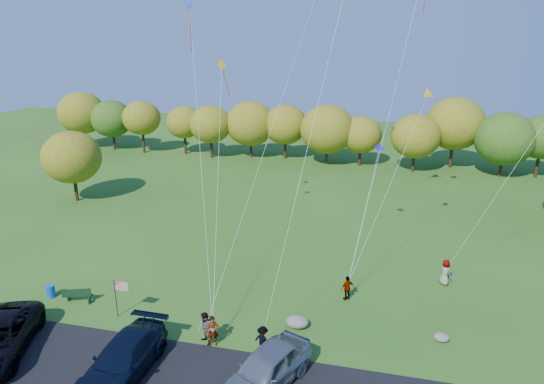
% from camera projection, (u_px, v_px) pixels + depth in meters
% --- Properties ---
extents(ground, '(140.00, 140.00, 0.00)m').
position_uv_depth(ground, '(232.00, 338.00, 26.48)').
color(ground, '#285919').
rests_on(ground, ground).
extents(treeline, '(74.70, 27.77, 8.61)m').
position_uv_depth(treeline, '(348.00, 129.00, 57.80)').
color(treeline, '#3C2716').
rests_on(treeline, ground).
extents(minivan_navy, '(2.51, 6.00, 1.73)m').
position_uv_depth(minivan_navy, '(123.00, 359.00, 23.37)').
color(minivan_navy, black).
rests_on(minivan_navy, asphalt_lane).
extents(minivan_silver, '(4.12, 5.96, 1.88)m').
position_uv_depth(minivan_silver, '(266.00, 369.00, 22.55)').
color(minivan_silver, gray).
rests_on(minivan_silver, asphalt_lane).
extents(flyer_a, '(0.74, 0.63, 1.72)m').
position_uv_depth(flyer_a, '(213.00, 331.00, 25.65)').
color(flyer_a, '#4C4C59').
rests_on(flyer_a, ground).
extents(flyer_b, '(1.15, 1.13, 1.86)m').
position_uv_depth(flyer_b, '(205.00, 329.00, 25.72)').
color(flyer_b, '#4C4C59').
rests_on(flyer_b, ground).
extents(flyer_c, '(1.13, 0.88, 1.54)m').
position_uv_depth(flyer_c, '(263.00, 340.00, 25.06)').
color(flyer_c, '#4C4C59').
rests_on(flyer_c, ground).
extents(flyer_d, '(0.97, 0.90, 1.60)m').
position_uv_depth(flyer_d, '(347.00, 288.00, 30.06)').
color(flyer_d, '#4C4C59').
rests_on(flyer_d, ground).
extents(flyer_e, '(1.01, 1.01, 1.78)m').
position_uv_depth(flyer_e, '(445.00, 272.00, 31.85)').
color(flyer_e, '#4C4C59').
rests_on(flyer_e, ground).
extents(park_bench, '(1.67, 0.86, 0.96)m').
position_uv_depth(park_bench, '(77.00, 295.00, 29.84)').
color(park_bench, '#12331A').
rests_on(park_bench, ground).
extents(trash_barrel, '(0.54, 0.54, 0.80)m').
position_uv_depth(trash_barrel, '(51.00, 291.00, 30.47)').
color(trash_barrel, blue).
rests_on(trash_barrel, ground).
extents(flag_assembly, '(0.89, 0.58, 2.40)m').
position_uv_depth(flag_assembly, '(119.00, 290.00, 27.90)').
color(flag_assembly, black).
rests_on(flag_assembly, ground).
extents(boulder_near, '(1.31, 1.03, 0.66)m').
position_uv_depth(boulder_near, '(297.00, 322.00, 27.41)').
color(boulder_near, gray).
rests_on(boulder_near, ground).
extents(boulder_far, '(0.85, 0.71, 0.44)m').
position_uv_depth(boulder_far, '(442.00, 337.00, 26.21)').
color(boulder_far, gray).
rests_on(boulder_far, ground).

